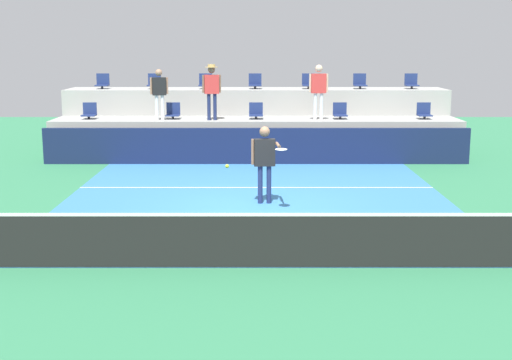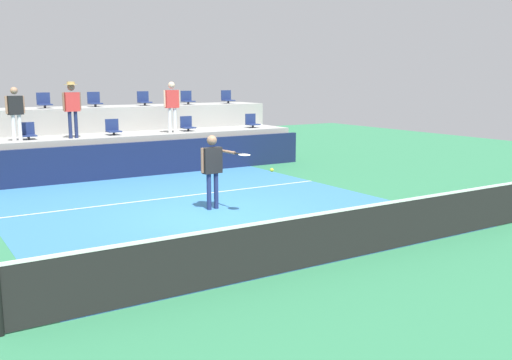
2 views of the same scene
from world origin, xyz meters
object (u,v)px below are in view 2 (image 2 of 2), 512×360
stadium_chair_lower_far_right (252,122)px  spectator_in_grey (172,102)px  stadium_chair_upper_far_right (227,98)px  stadium_chair_lower_left (28,132)px  tennis_ball (272,170)px  stadium_chair_lower_right (187,125)px  stadium_chair_upper_mid_left (44,102)px  stadium_chair_upper_mid_right (144,100)px  stadium_chair_upper_right (187,99)px  spectator_with_hat (72,104)px  tennis_player (213,164)px  stadium_chair_lower_center (113,128)px  spectator_in_white (15,109)px  stadium_chair_upper_center (94,101)px

stadium_chair_lower_far_right → spectator_in_grey: 3.55m
stadium_chair_upper_far_right → spectator_in_grey: bearing=-147.2°
stadium_chair_lower_left → tennis_ball: 10.37m
stadium_chair_lower_right → tennis_ball: 10.64m
stadium_chair_upper_mid_left → spectator_in_grey: spectator_in_grey is taller
stadium_chair_lower_left → stadium_chair_lower_far_right: (8.05, 0.00, 0.00)m
stadium_chair_upper_mid_right → stadium_chair_upper_mid_left: bearing=180.0°
stadium_chair_upper_mid_right → stadium_chair_upper_right: same height
stadium_chair_lower_far_right → spectator_with_hat: (-6.78, -0.38, 0.86)m
tennis_player → spectator_with_hat: bearing=104.3°
stadium_chair_lower_center → stadium_chair_lower_right: size_ratio=1.00×
tennis_player → spectator_in_white: size_ratio=1.11×
stadium_chair_lower_center → stadium_chair_lower_far_right: bearing=0.0°
stadium_chair_upper_center → tennis_ball: bearing=-92.3°
spectator_with_hat → spectator_in_grey: spectator_with_hat is taller
stadium_chair_upper_right → spectator_with_hat: (-4.96, -2.18, 0.01)m
stadium_chair_upper_center → stadium_chair_upper_far_right: size_ratio=1.00×
stadium_chair_lower_far_right → stadium_chair_lower_left: bearing=180.0°
stadium_chair_lower_far_right → stadium_chair_upper_far_right: size_ratio=1.00×
stadium_chair_upper_right → stadium_chair_lower_right: bearing=-116.1°
spectator_with_hat → tennis_player: bearing=-75.7°
stadium_chair_upper_right → stadium_chair_upper_far_right: 1.77m
stadium_chair_upper_right → tennis_ball: stadium_chair_upper_right is taller
stadium_chair_lower_left → stadium_chair_upper_right: (6.23, 1.80, 0.85)m
spectator_in_white → stadium_chair_lower_far_right: bearing=2.6°
stadium_chair_lower_right → tennis_ball: stadium_chair_lower_right is taller
stadium_chair_lower_right → tennis_ball: (-3.20, -10.15, 0.03)m
spectator_in_grey → stadium_chair_upper_mid_right: bearing=93.9°
stadium_chair_upper_mid_right → spectator_in_white: 5.31m
stadium_chair_upper_mid_right → spectator_in_grey: bearing=-86.1°
stadium_chair_upper_mid_left → stadium_chair_upper_far_right: same height
stadium_chair_upper_right → spectator_in_white: bearing=-161.7°
spectator_in_white → tennis_ball: size_ratio=23.40×
stadium_chair_lower_far_right → stadium_chair_upper_mid_left: size_ratio=1.00×
stadium_chair_lower_right → spectator_in_white: 5.78m
stadium_chair_lower_left → stadium_chair_upper_mid_left: bearing=63.0°
stadium_chair_upper_right → spectator_in_white: spectator_in_white is taller
stadium_chair_upper_center → stadium_chair_upper_far_right: same height
stadium_chair_upper_right → stadium_chair_upper_far_right: (1.77, 0.00, 0.00)m
stadium_chair_lower_far_right → stadium_chair_upper_mid_left: stadium_chair_upper_mid_left is taller
tennis_ball → spectator_with_hat: bearing=95.2°
spectator_in_white → spectator_with_hat: size_ratio=0.91×
stadium_chair_upper_center → stadium_chair_lower_left: bearing=-145.6°
stadium_chair_lower_right → spectator_in_white: spectator_in_white is taller
stadium_chair_upper_mid_left → stadium_chair_upper_center: (1.71, 0.00, 0.00)m
stadium_chair_upper_mid_left → tennis_ball: bearing=-84.1°
stadium_chair_upper_mid_right → spectator_in_grey: (0.15, -2.18, -0.02)m
stadium_chair_lower_center → stadium_chair_lower_right: bearing=0.0°
stadium_chair_upper_mid_right → spectator_with_hat: (-3.19, -2.18, 0.01)m
stadium_chair_lower_center → tennis_ball: size_ratio=7.65×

